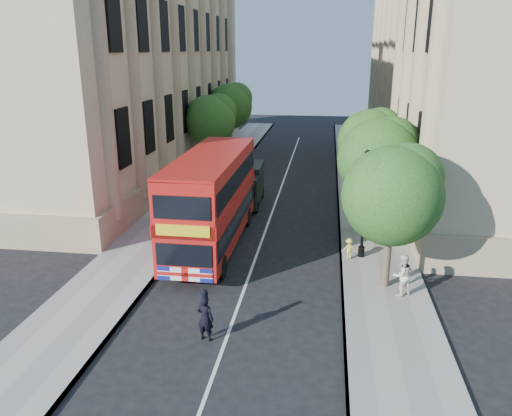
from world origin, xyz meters
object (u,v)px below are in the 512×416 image
at_px(double_decker_bus, 212,198).
at_px(woman_pedestrian, 402,275).
at_px(police_constable, 205,318).
at_px(box_van, 247,186).
at_px(lamp_post, 364,209).

bearing_deg(double_decker_bus, woman_pedestrian, -25.84).
height_order(double_decker_bus, police_constable, double_decker_bus).
xyz_separation_m(double_decker_bus, woman_pedestrian, (8.68, -4.25, -1.59)).
bearing_deg(double_decker_bus, box_van, 85.95).
distance_m(box_van, police_constable, 15.67).
bearing_deg(woman_pedestrian, double_decker_bus, -56.39).
bearing_deg(police_constable, woman_pedestrian, -137.01).
xyz_separation_m(police_constable, woman_pedestrian, (7.03, 4.12, 0.16)).
height_order(lamp_post, double_decker_bus, lamp_post).
bearing_deg(woman_pedestrian, police_constable, 0.04).
relative_size(box_van, woman_pedestrian, 2.59).
distance_m(double_decker_bus, police_constable, 8.70).
bearing_deg(woman_pedestrian, lamp_post, -100.66).
height_order(double_decker_bus, box_van, double_decker_bus).
height_order(double_decker_bus, woman_pedestrian, double_decker_bus).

